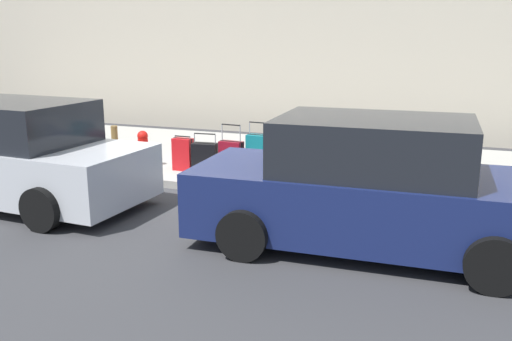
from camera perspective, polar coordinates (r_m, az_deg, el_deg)
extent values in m
plane|color=#333335|center=(9.79, -6.65, -2.13)|extent=(40.00, 40.00, 0.00)
cube|color=#9E9B93|center=(11.98, -1.27, 1.26)|extent=(18.00, 5.00, 0.14)
cube|color=black|center=(9.58, 13.22, 0.16)|extent=(0.39, 0.28, 0.66)
cube|color=black|center=(9.58, 13.22, 0.16)|extent=(0.38, 0.08, 0.67)
cylinder|color=gray|center=(9.48, 14.25, 2.12)|extent=(0.02, 0.02, 0.04)
cylinder|color=gray|center=(9.54, 12.43, 2.30)|extent=(0.02, 0.02, 0.04)
cylinder|color=black|center=(9.50, 13.34, 2.33)|extent=(0.31, 0.05, 0.02)
cylinder|color=black|center=(9.63, 14.05, -1.72)|extent=(0.05, 0.02, 0.04)
cylinder|color=black|center=(9.69, 12.20, -1.52)|extent=(0.05, 0.02, 0.04)
cube|color=red|center=(9.56, 10.60, 0.50)|extent=(0.38, 0.25, 0.74)
cube|color=black|center=(9.56, 10.60, 0.50)|extent=(0.37, 0.07, 0.76)
cylinder|color=gray|center=(9.42, 11.61, 3.39)|extent=(0.02, 0.02, 0.27)
cylinder|color=gray|center=(9.50, 9.86, 3.55)|extent=(0.02, 0.02, 0.27)
cylinder|color=black|center=(9.43, 10.77, 4.27)|extent=(0.30, 0.05, 0.02)
cylinder|color=black|center=(9.61, 11.39, -1.61)|extent=(0.05, 0.02, 0.04)
cylinder|color=black|center=(9.68, 9.63, -1.41)|extent=(0.05, 0.02, 0.04)
cube|color=#59601E|center=(9.75, 8.03, 0.33)|extent=(0.43, 0.22, 0.56)
cube|color=black|center=(9.75, 8.03, 0.33)|extent=(0.42, 0.06, 0.57)
cylinder|color=gray|center=(9.64, 9.16, 2.79)|extent=(0.02, 0.02, 0.31)
cylinder|color=gray|center=(9.68, 7.08, 2.92)|extent=(0.02, 0.02, 0.31)
cylinder|color=black|center=(9.63, 8.15, 3.77)|extent=(0.36, 0.05, 0.02)
cylinder|color=black|center=(9.79, 9.04, -1.22)|extent=(0.05, 0.02, 0.04)
cylinder|color=black|center=(9.84, 6.93, -1.07)|extent=(0.05, 0.02, 0.04)
cube|color=#9EA0A8|center=(9.70, 5.14, 0.79)|extent=(0.40, 0.23, 0.71)
cube|color=black|center=(9.70, 5.14, 0.79)|extent=(0.40, 0.07, 0.73)
cylinder|color=gray|center=(9.58, 6.17, 3.44)|extent=(0.02, 0.02, 0.22)
cylinder|color=gray|center=(9.64, 4.24, 3.54)|extent=(0.02, 0.02, 0.22)
cylinder|color=black|center=(9.59, 5.21, 4.13)|extent=(0.33, 0.05, 0.02)
cylinder|color=black|center=(9.75, 6.08, -1.18)|extent=(0.05, 0.02, 0.04)
cylinder|color=black|center=(9.81, 4.13, -1.04)|extent=(0.05, 0.02, 0.04)
cube|color=navy|center=(9.88, 2.75, 0.56)|extent=(0.35, 0.23, 0.54)
cube|color=black|center=(9.88, 2.75, 0.56)|extent=(0.35, 0.04, 0.55)
cylinder|color=gray|center=(9.75, 3.57, 2.72)|extent=(0.02, 0.02, 0.24)
cylinder|color=gray|center=(9.84, 1.98, 2.83)|extent=(0.02, 0.02, 0.24)
cylinder|color=black|center=(9.77, 2.78, 3.46)|extent=(0.29, 0.03, 0.02)
cylinder|color=black|center=(9.89, 3.55, -0.91)|extent=(0.04, 0.02, 0.04)
cylinder|color=black|center=(9.98, 1.92, -0.76)|extent=(0.04, 0.02, 0.04)
cube|color=#0F606B|center=(10.09, 0.36, 1.54)|extent=(0.48, 0.27, 0.78)
cube|color=black|center=(10.09, 0.36, 1.54)|extent=(0.47, 0.08, 0.79)
cylinder|color=gray|center=(9.91, 1.42, 4.28)|extent=(0.02, 0.02, 0.23)
cylinder|color=gray|center=(10.08, -0.68, 4.44)|extent=(0.02, 0.02, 0.23)
cylinder|color=black|center=(9.97, 0.37, 5.01)|extent=(0.40, 0.05, 0.02)
cylinder|color=black|center=(10.09, 1.42, -0.59)|extent=(0.05, 0.02, 0.04)
cylinder|color=black|center=(10.25, -0.69, -0.36)|extent=(0.05, 0.02, 0.04)
cube|color=maroon|center=(10.19, -2.59, 1.27)|extent=(0.45, 0.24, 0.64)
cube|color=black|center=(10.19, -2.59, 1.27)|extent=(0.45, 0.08, 0.66)
cylinder|color=gray|center=(10.01, -1.66, 3.83)|extent=(0.02, 0.02, 0.31)
cylinder|color=gray|center=(10.19, -3.56, 3.98)|extent=(0.02, 0.02, 0.31)
cylinder|color=black|center=(10.07, -2.63, 4.78)|extent=(0.38, 0.06, 0.02)
cylinder|color=black|center=(10.17, -1.61, -0.48)|extent=(0.05, 0.02, 0.04)
cylinder|color=black|center=(10.35, -3.52, -0.25)|extent=(0.05, 0.02, 0.04)
cube|color=black|center=(10.39, -5.31, 1.28)|extent=(0.50, 0.29, 0.58)
cube|color=black|center=(10.39, -5.31, 1.28)|extent=(0.49, 0.08, 0.59)
cylinder|color=gray|center=(10.24, -4.26, 3.28)|extent=(0.02, 0.02, 0.18)
cylinder|color=gray|center=(10.39, -6.43, 3.38)|extent=(0.02, 0.02, 0.18)
cylinder|color=black|center=(10.30, -5.37, 3.83)|extent=(0.42, 0.06, 0.02)
cylinder|color=black|center=(10.38, -4.17, -0.22)|extent=(0.05, 0.02, 0.04)
cylinder|color=black|center=(10.53, -6.37, -0.07)|extent=(0.05, 0.02, 0.04)
cube|color=red|center=(10.66, -7.61, 1.68)|extent=(0.40, 0.21, 0.63)
cube|color=black|center=(10.66, -7.61, 1.68)|extent=(0.40, 0.05, 0.64)
cylinder|color=gray|center=(10.51, -6.89, 3.38)|extent=(0.02, 0.02, 0.04)
cylinder|color=gray|center=(10.68, -8.43, 3.50)|extent=(0.02, 0.02, 0.04)
cylinder|color=black|center=(10.59, -7.67, 3.55)|extent=(0.33, 0.04, 0.02)
cylinder|color=black|center=(10.64, -6.77, 0.07)|extent=(0.04, 0.02, 0.04)
cylinder|color=black|center=(10.81, -8.34, 0.24)|extent=(0.04, 0.02, 0.04)
cylinder|color=red|center=(11.11, -11.65, 1.85)|extent=(0.20, 0.20, 0.57)
sphere|color=red|center=(11.05, -11.74, 3.55)|extent=(0.21, 0.21, 0.21)
cylinder|color=red|center=(11.18, -12.32, 2.05)|extent=(0.09, 0.10, 0.09)
cylinder|color=red|center=(11.03, -11.00, 1.95)|extent=(0.09, 0.10, 0.09)
cylinder|color=brown|center=(11.26, -14.47, 2.49)|extent=(0.13, 0.13, 0.81)
cylinder|color=slate|center=(9.67, 21.28, 0.88)|extent=(0.05, 0.05, 1.05)
cube|color=#1E2328|center=(9.56, 21.61, 4.59)|extent=(0.12, 0.09, 0.22)
cube|color=#141E4C|center=(7.16, 11.90, -3.37)|extent=(4.63, 1.95, 0.83)
cube|color=black|center=(6.98, 12.20, 2.59)|extent=(2.43, 1.74, 0.68)
cylinder|color=black|center=(6.70, -1.38, -6.73)|extent=(0.65, 0.24, 0.64)
cylinder|color=black|center=(8.36, 2.88, -2.55)|extent=(0.65, 0.24, 0.64)
cylinder|color=black|center=(6.39, 23.62, -9.01)|extent=(0.65, 0.24, 0.64)
cylinder|color=black|center=(8.11, 22.61, -4.15)|extent=(0.65, 0.24, 0.64)
cube|color=#B2B5BA|center=(9.73, -23.56, 0.27)|extent=(4.47, 2.03, 0.82)
cube|color=black|center=(9.60, -23.99, 4.61)|extent=(2.36, 1.78, 0.67)
cylinder|color=black|center=(11.37, -24.85, 0.58)|extent=(0.65, 0.25, 0.64)
cylinder|color=black|center=(8.23, -21.42, -3.77)|extent=(0.65, 0.25, 0.64)
cylinder|color=black|center=(9.56, -13.81, -0.84)|extent=(0.65, 0.25, 0.64)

